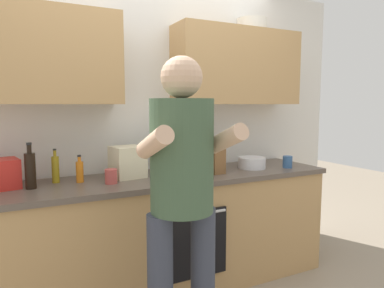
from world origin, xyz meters
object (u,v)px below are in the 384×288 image
(bottle_juice, at_px, (80,171))
(grocery_bag_rice, at_px, (128,162))
(bottle_soy, at_px, (30,170))
(bottle_water, at_px, (156,158))
(person_standing, at_px, (182,188))
(knife_block, at_px, (216,158))
(bottle_soda, at_px, (182,159))
(cup_tea, at_px, (287,162))
(grocery_bag_produce, at_px, (187,161))
(bottle_oil, at_px, (55,169))
(cup_ceramic, at_px, (111,176))
(bottle_syrup, at_px, (223,159))
(mixing_bowl, at_px, (252,163))

(bottle_juice, relative_size, grocery_bag_rice, 0.83)
(bottle_soy, bearing_deg, grocery_bag_rice, 5.65)
(bottle_water, bearing_deg, person_standing, -101.56)
(knife_block, xyz_separation_m, grocery_bag_rice, (-0.68, 0.16, -0.00))
(bottle_soda, relative_size, cup_tea, 2.26)
(grocery_bag_produce, bearing_deg, knife_block, 0.99)
(knife_block, bearing_deg, grocery_bag_rice, 167.04)
(bottle_oil, bearing_deg, cup_tea, -8.57)
(bottle_oil, xyz_separation_m, grocery_bag_produce, (0.92, -0.21, 0.02))
(knife_block, bearing_deg, person_standing, -131.34)
(bottle_soy, distance_m, bottle_soda, 1.17)
(cup_ceramic, relative_size, knife_block, 0.34)
(bottle_soy, bearing_deg, bottle_syrup, 1.02)
(bottle_water, relative_size, grocery_bag_rice, 1.30)
(bottle_soda, relative_size, bottle_water, 0.76)
(bottle_soda, height_order, cup_ceramic, bottle_soda)
(person_standing, relative_size, bottle_syrup, 7.48)
(person_standing, distance_m, bottle_water, 0.90)
(bottle_soy, distance_m, grocery_bag_produce, 1.09)
(cup_tea, bearing_deg, bottle_water, 167.71)
(bottle_soda, relative_size, grocery_bag_produce, 0.98)
(bottle_syrup, relative_size, mixing_bowl, 0.97)
(bottle_syrup, xyz_separation_m, knife_block, (-0.14, -0.12, 0.03))
(mixing_bowl, bearing_deg, bottle_soy, 178.48)
(bottle_soy, xyz_separation_m, cup_tea, (2.02, -0.16, -0.07))
(bottle_soda, height_order, grocery_bag_produce, grocery_bag_produce)
(bottle_juice, relative_size, cup_ceramic, 1.91)
(bottle_syrup, xyz_separation_m, bottle_water, (-0.58, 0.05, 0.04))
(person_standing, distance_m, cup_ceramic, 0.75)
(grocery_bag_rice, bearing_deg, bottle_juice, -177.86)
(bottle_oil, relative_size, knife_block, 0.80)
(bottle_soy, distance_m, bottle_juice, 0.32)
(bottle_oil, height_order, grocery_bag_rice, bottle_oil)
(bottle_oil, bearing_deg, cup_ceramic, -30.32)
(bottle_soda, xyz_separation_m, bottle_water, (-0.26, -0.07, 0.04))
(bottle_water, bearing_deg, bottle_juice, -177.31)
(person_standing, bearing_deg, bottle_syrup, 47.38)
(bottle_water, distance_m, knife_block, 0.48)
(bottle_syrup, height_order, grocery_bag_rice, grocery_bag_rice)
(knife_block, bearing_deg, grocery_bag_produce, -179.01)
(mixing_bowl, relative_size, grocery_bag_rice, 1.00)
(bottle_soy, xyz_separation_m, bottle_soda, (1.16, 0.15, -0.03))
(bottle_soy, xyz_separation_m, mixing_bowl, (1.73, -0.05, -0.08))
(bottle_soda, xyz_separation_m, cup_ceramic, (-0.65, -0.23, -0.04))
(bottle_juice, xyz_separation_m, knife_block, (1.03, -0.14, 0.04))
(cup_tea, relative_size, grocery_bag_produce, 0.44)
(bottle_soda, xyz_separation_m, knife_block, (0.19, -0.24, 0.03))
(bottle_water, height_order, cup_tea, bottle_water)
(bottle_syrup, bearing_deg, bottle_soy, -178.98)
(cup_ceramic, height_order, knife_block, knife_block)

